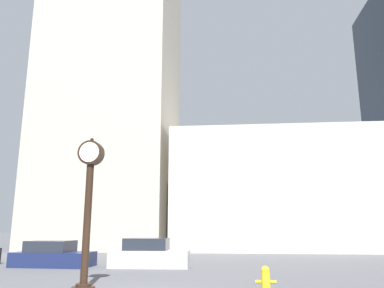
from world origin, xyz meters
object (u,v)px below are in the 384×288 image
street_clock (89,198)px  fire_hydrant_near (266,280)px  car_navy (53,256)px  car_silver (149,255)px

street_clock → fire_hydrant_near: 6.37m
street_clock → car_navy: 8.44m
car_silver → fire_hydrant_near: car_silver is taller
car_navy → fire_hydrant_near: bearing=-31.4°
street_clock → fire_hydrant_near: bearing=-1.0°
car_navy → car_silver: bearing=5.1°
car_silver → fire_hydrant_near: 8.79m
street_clock → fire_hydrant_near: street_clock is taller
street_clock → car_navy: bearing=122.5°
fire_hydrant_near → car_navy: bearing=145.8°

